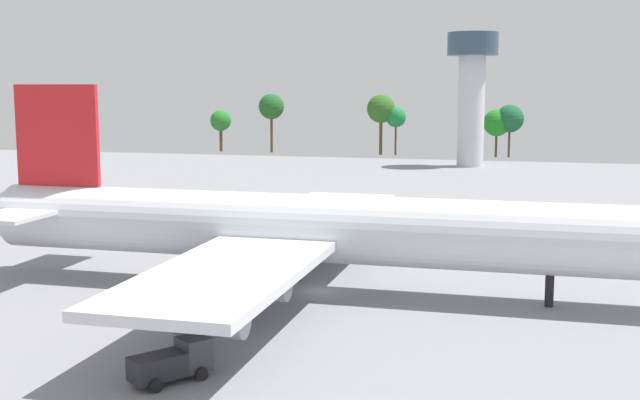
{
  "coord_description": "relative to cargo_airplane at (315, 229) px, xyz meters",
  "views": [
    {
      "loc": [
        17.12,
        -65.41,
        17.47
      ],
      "look_at": [
        0.0,
        0.0,
        7.94
      ],
      "focal_mm": 45.38,
      "sensor_mm": 36.0,
      "label": 1
    }
  ],
  "objects": [
    {
      "name": "maintenance_van",
      "position": [
        -2.66,
        -22.81,
        -4.21
      ],
      "size": [
        4.37,
        5.04,
        2.41
      ],
      "color": "#333338",
      "rests_on": "ground_plane"
    },
    {
      "name": "control_tower",
      "position": [
        4.59,
        114.29,
        12.78
      ],
      "size": [
        10.94,
        10.94,
        28.99
      ],
      "color": "silver",
      "rests_on": "ground_plane"
    },
    {
      "name": "catering_truck",
      "position": [
        -18.42,
        20.44,
        -4.24
      ],
      "size": [
        5.54,
        4.56,
        2.24
      ],
      "color": "#2D5193",
      "rests_on": "ground_plane"
    },
    {
      "name": "tree_line_backdrop",
      "position": [
        -18.42,
        139.43,
        4.78
      ],
      "size": [
        82.29,
        7.24,
        15.53
      ],
      "color": "#51381E",
      "rests_on": "ground_plane"
    },
    {
      "name": "cargo_airplane",
      "position": [
        0.0,
        0.0,
        0.0
      ],
      "size": [
        64.48,
        53.17,
        17.64
      ],
      "color": "silver",
      "rests_on": "ground_plane"
    },
    {
      "name": "cargo_loader",
      "position": [
        -34.18,
        22.94,
        -4.16
      ],
      "size": [
        4.84,
        3.93,
        2.49
      ],
      "color": "#232328",
      "rests_on": "ground_plane"
    },
    {
      "name": "ground_plane",
      "position": [
        0.42,
        0.0,
        -5.4
      ],
      "size": [
        257.92,
        257.92,
        0.0
      ],
      "primitive_type": "plane",
      "color": "gray"
    }
  ]
}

